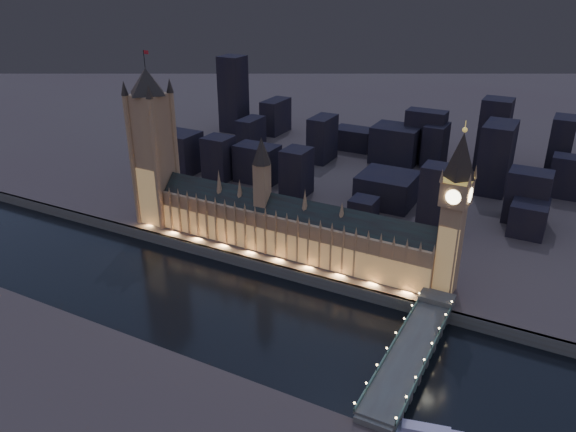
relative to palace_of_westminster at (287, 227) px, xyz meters
The scene contains 9 objects.
ground_plane 67.15m from the palace_of_westminster, 90.72° to the right, with size 2000.00×2000.00×0.00m, color black.
north_bank 458.80m from the palace_of_westminster, 90.10° to the left, with size 2000.00×960.00×8.00m, color #493737.
embankment_wall 30.52m from the palace_of_westminster, 92.15° to the right, with size 2000.00×2.50×8.00m, color #4D4741.
palace_of_westminster is the anchor object (origin of this frame).
victoria_tower 119.44m from the palace_of_westminster, behind, with size 31.68×31.68×126.77m.
elizabeth_tower 114.36m from the palace_of_westminster, ahead, with size 18.00×18.00×104.48m.
westminster_bridge 127.08m from the palace_of_westminster, 31.31° to the right, with size 19.67×113.00×15.90m.
river_boat 170.00m from the palace_of_westminster, 40.88° to the right, with size 40.78×18.41×4.50m.
city_backdrop 189.45m from the palace_of_westminster, 79.61° to the left, with size 481.77×215.63×85.70m.
Camera 1 is at (161.10, -239.09, 188.67)m, focal length 35.00 mm.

